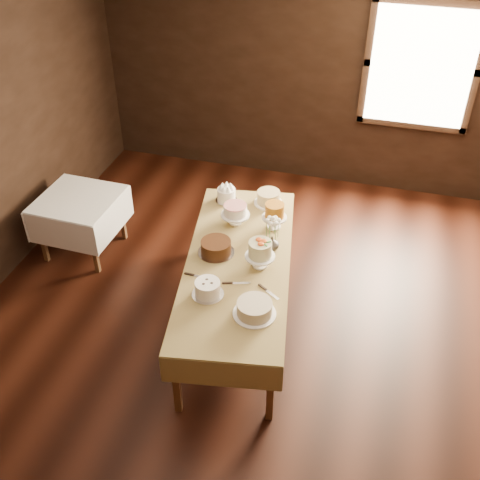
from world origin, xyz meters
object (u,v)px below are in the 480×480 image
flower_vase (272,243)px  cake_swirl (208,289)px  cake_lattice (235,215)px  cake_chocolate (216,248)px  cake_caramel (274,217)px  cake_flowers (260,255)px  cake_server_d (271,246)px  side_table (78,204)px  display_table (238,266)px  cake_server_a (242,283)px  cake_cream (255,309)px  cake_speckled (268,198)px  cake_server_b (272,295)px  cake_meringue (226,195)px  cake_server_e (202,277)px

flower_vase → cake_swirl: bearing=-116.4°
cake_lattice → cake_chocolate: (-0.04, -0.49, -0.03)m
cake_caramel → cake_chocolate: cake_caramel is taller
cake_flowers → cake_server_d: (0.03, 0.29, -0.11)m
side_table → cake_caramel: (2.09, -0.02, 0.24)m
display_table → cake_lattice: cake_lattice is taller
cake_server_a → flower_vase: size_ratio=1.77×
side_table → cake_cream: size_ratio=2.38×
cake_flowers → cake_server_a: cake_flowers is taller
cake_cream → cake_speckled: bearing=99.6°
cake_flowers → cake_server_b: 0.40m
side_table → cake_meringue: size_ratio=3.27×
cake_speckled → cake_server_b: cake_speckled is taller
cake_flowers → cake_server_e: bearing=-146.5°
cake_server_d → flower_vase: 0.07m
flower_vase → side_table: bearing=170.6°
cake_server_b → side_table: bearing=-168.8°
display_table → cake_lattice: 0.60m
cake_server_a → cake_server_d: same height
cake_speckled → cake_meringue: bearing=-170.3°
flower_vase → display_table: bearing=-135.6°
cake_speckled → flower_vase: 0.75m
cake_chocolate → cake_flowers: (0.42, -0.07, 0.06)m
side_table → cake_speckled: 1.99m
cake_swirl → cake_server_b: size_ratio=1.10×
cake_caramel → cake_server_e: (-0.42, -0.88, -0.11)m
cake_lattice → cake_caramel: size_ratio=1.01×
cake_speckled → cake_server_a: size_ratio=1.26×
display_table → flower_vase: size_ratio=17.95×
cake_lattice → cake_chocolate: size_ratio=0.84×
cake_meringue → cake_flowers: cake_flowers is taller
cake_server_b → cake_speckled: bearing=138.5°
flower_vase → cake_server_e: bearing=-131.4°
cake_caramel → cake_cream: bearing=-84.3°
cake_lattice → cake_server_b: bearing=-57.3°
cake_caramel → cake_chocolate: size_ratio=0.83×
cake_server_d → cake_server_e: size_ratio=1.00×
cake_meringue → flower_vase: cake_meringue is taller
cake_cream → cake_server_a: 0.38m
display_table → cake_swirl: cake_swirl is taller
cake_lattice → cake_server_e: (-0.05, -0.84, -0.09)m
cake_server_a → cake_server_b: same height
cake_server_e → cake_caramel: bearing=66.8°
cake_chocolate → cake_cream: (0.52, -0.66, -0.00)m
cake_lattice → cake_server_a: 0.88m
side_table → cake_server_d: (2.13, -0.32, 0.13)m
cake_server_a → cake_server_d: (0.12, 0.55, 0.00)m
cake_server_e → display_table: bearing=54.7°
side_table → flower_vase: (2.15, -0.36, 0.19)m
cake_speckled → flower_vase: same height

